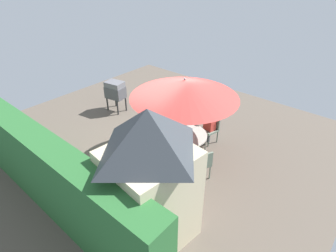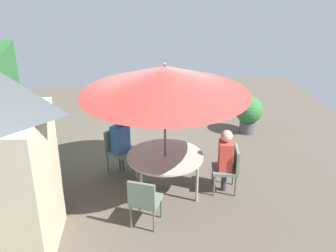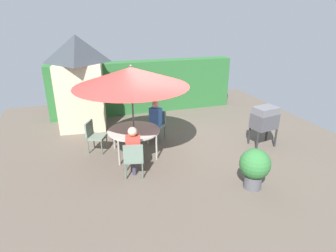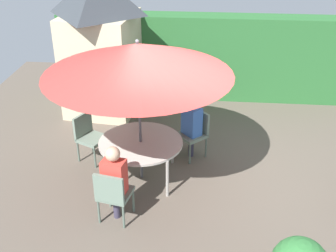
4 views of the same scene
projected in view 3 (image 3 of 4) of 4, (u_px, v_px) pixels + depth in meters
name	position (u px, v px, depth m)	size (l,w,h in m)	color
ground_plane	(171.00, 146.00, 8.35)	(11.00, 11.00, 0.00)	brown
hedge_backdrop	(144.00, 87.00, 11.07)	(7.18, 0.62, 2.01)	#28602D
garden_shed	(80.00, 82.00, 9.36)	(1.72, 1.81, 3.09)	#C6B793
patio_table	(134.00, 132.00, 7.66)	(1.43, 1.43, 0.73)	#B2ADA3
patio_umbrella	(131.00, 77.00, 7.10)	(3.00, 3.00, 2.50)	#4C4C51
bbq_grill	(265.00, 119.00, 8.13)	(0.78, 0.62, 1.20)	#47474C
chair_near_shed	(134.00, 157.00, 6.61)	(0.54, 0.55, 0.90)	slate
chair_far_side	(157.00, 123.00, 8.72)	(0.65, 0.65, 0.90)	slate
chair_toward_hedge	(94.00, 134.00, 7.89)	(0.62, 0.62, 0.90)	slate
potted_plant_by_shed	(255.00, 166.00, 6.17)	(0.68, 0.68, 0.95)	#4C4C51
person_in_red	(133.00, 146.00, 6.59)	(0.38, 0.30, 1.26)	#CC3D33
person_in_blue	(156.00, 116.00, 8.55)	(0.41, 0.41, 1.26)	#3866B2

